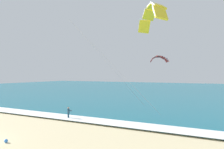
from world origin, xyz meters
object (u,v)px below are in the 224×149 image
object	(u,v)px
surfboard	(68,119)
kite_distant	(159,58)
kite_primary	(152,14)
beach_ball	(6,141)
kitesurfer	(68,112)

from	to	relation	value
surfboard	kite_distant	world-z (taller)	kite_distant
kite_primary	beach_ball	size ratio (longest dim) A/B	45.87
surfboard	kite_primary	size ratio (longest dim) A/B	0.10
kite_primary	beach_ball	xyz separation A→B (m)	(-8.61, -16.90, -14.63)
kitesurfer	kite_primary	distance (m)	18.16
kitesurfer	beach_ball	distance (m)	10.59
surfboard	beach_ball	distance (m)	10.55
surfboard	kite_primary	xyz separation A→B (m)	(9.86, 6.42, 14.76)
kite_primary	surfboard	bearing A→B (deg)	-146.93
kitesurfer	beach_ball	size ratio (longest dim) A/B	5.18
surfboard	kite_distant	size ratio (longest dim) A/B	0.37
kite_primary	kitesurfer	bearing A→B (deg)	-146.97
surfboard	kite_distant	distance (m)	29.21
kite_distant	beach_ball	world-z (taller)	kite_distant
kite_distant	beach_ball	xyz separation A→B (m)	(-4.21, -37.41, -9.75)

